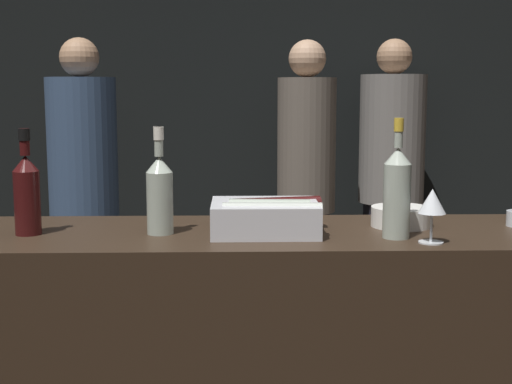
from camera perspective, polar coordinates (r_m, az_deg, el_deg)
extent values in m
cube|color=black|center=(4.68, -0.80, 6.66)|extent=(6.40, 0.06, 2.80)
cube|color=silver|center=(2.19, 0.71, -2.07)|extent=(0.33, 0.26, 0.10)
cylinder|color=#B2B7AD|center=(2.13, 1.31, -1.70)|extent=(0.30, 0.08, 0.06)
cylinder|color=#9EA899|center=(2.19, 1.10, -1.44)|extent=(0.25, 0.09, 0.07)
cylinder|color=#380F0F|center=(2.24, 1.68, -1.20)|extent=(0.29, 0.12, 0.06)
cylinder|color=silver|center=(2.35, 11.50, -1.95)|extent=(0.19, 0.19, 0.06)
cylinder|color=gray|center=(2.35, 11.52, -1.30)|extent=(0.16, 0.16, 0.01)
cylinder|color=silver|center=(2.12, 13.81, -3.92)|extent=(0.07, 0.07, 0.00)
cylinder|color=silver|center=(2.12, 13.85, -2.77)|extent=(0.01, 0.01, 0.08)
cone|color=silver|center=(2.10, 13.92, -0.71)|extent=(0.08, 0.08, 0.07)
cylinder|color=#380F0F|center=(2.27, -17.83, -0.84)|extent=(0.08, 0.08, 0.20)
cone|color=#380F0F|center=(2.26, -17.96, 2.20)|extent=(0.08, 0.08, 0.05)
cylinder|color=#380F0F|center=(2.25, -18.04, 3.83)|extent=(0.03, 0.03, 0.08)
cylinder|color=black|center=(2.25, -18.06, 4.40)|extent=(0.03, 0.03, 0.04)
cylinder|color=#9EA899|center=(2.15, 11.19, -0.73)|extent=(0.08, 0.08, 0.22)
cone|color=#9EA899|center=(2.14, 11.29, 2.85)|extent=(0.08, 0.08, 0.05)
cylinder|color=#9EA899|center=(2.13, 11.34, 4.66)|extent=(0.02, 0.02, 0.09)
cylinder|color=gold|center=(2.13, 11.36, 5.31)|extent=(0.03, 0.03, 0.04)
cylinder|color=#9EA899|center=(2.20, -7.70, -0.89)|extent=(0.08, 0.08, 0.19)
cone|color=#9EA899|center=(2.18, -7.76, 2.20)|extent=(0.08, 0.08, 0.05)
cylinder|color=#9EA899|center=(2.17, -7.79, 4.03)|extent=(0.03, 0.03, 0.09)
cylinder|color=silver|center=(2.17, -7.81, 4.68)|extent=(0.03, 0.03, 0.04)
cube|color=black|center=(4.13, -13.34, -7.62)|extent=(0.28, 0.21, 0.83)
cylinder|color=#334766|center=(3.99, -13.71, 3.46)|extent=(0.37, 0.37, 0.76)
sphere|color=tan|center=(3.98, -13.95, 10.42)|extent=(0.21, 0.21, 0.21)
cube|color=black|center=(4.20, 3.95, -7.13)|extent=(0.25, 0.18, 0.84)
cylinder|color=#60564C|center=(4.06, 4.06, 3.77)|extent=(0.33, 0.33, 0.76)
sphere|color=tan|center=(4.05, 4.13, 10.60)|extent=(0.21, 0.21, 0.21)
cube|color=black|center=(4.51, 10.56, -6.09)|extent=(0.30, 0.22, 0.85)
cylinder|color=slate|center=(4.38, 10.84, 4.20)|extent=(0.39, 0.39, 0.77)
sphere|color=tan|center=(4.37, 11.01, 10.59)|extent=(0.21, 0.21, 0.21)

